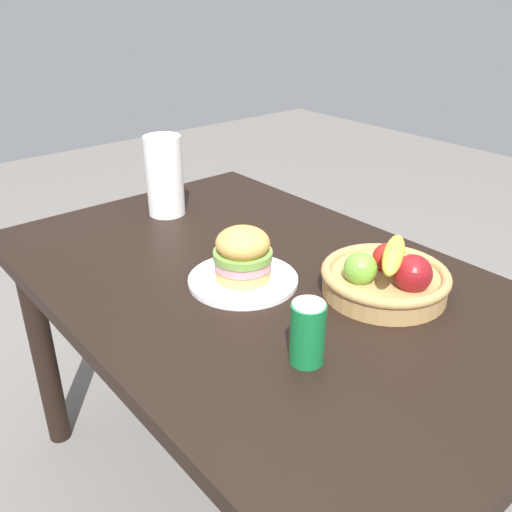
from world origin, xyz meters
TOP-DOWN VIEW (x-y plane):
  - ground_plane at (0.00, 0.00)m, footprint 8.00×8.00m
  - dining_table at (0.00, 0.00)m, footprint 1.40×0.90m
  - plate at (-0.01, -0.05)m, footprint 0.26×0.26m
  - sandwich at (-0.01, -0.05)m, footprint 0.14×0.14m
  - soda_can at (0.30, -0.15)m, footprint 0.07×0.07m
  - fruit_basket at (0.24, 0.16)m, footprint 0.29×0.29m
  - paper_towel_roll at (-0.50, 0.04)m, footprint 0.11×0.11m
  - napkin_holder at (-0.64, 0.10)m, footprint 0.07×0.04m

SIDE VIEW (x-z plane):
  - ground_plane at x=0.00m, z-range 0.00..0.00m
  - dining_table at x=0.00m, z-range 0.27..1.02m
  - plate at x=-0.01m, z-range 0.75..0.76m
  - napkin_holder at x=-0.64m, z-range 0.75..0.84m
  - fruit_basket at x=0.24m, z-range 0.73..0.86m
  - soda_can at x=0.30m, z-range 0.75..0.88m
  - sandwich at x=-0.01m, z-range 0.76..0.89m
  - paper_towel_roll at x=-0.50m, z-range 0.75..0.99m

